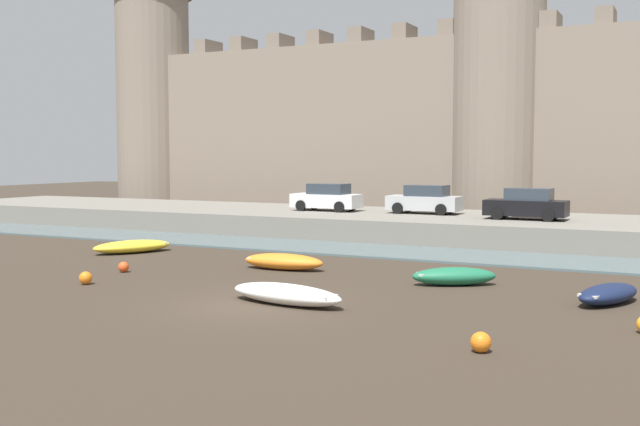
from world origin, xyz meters
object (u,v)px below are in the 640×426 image
at_px(rowboat_midflat_left, 283,261).
at_px(mooring_buoy_mid_mud, 86,278).
at_px(mooring_buoy_off_centre, 481,342).
at_px(car_quay_west, 327,198).
at_px(mooring_buoy_near_channel, 124,267).
at_px(car_quay_centre_west, 425,200).
at_px(rowboat_foreground_right, 454,276).
at_px(rowboat_foreground_centre, 608,293).
at_px(rowboat_midflat_centre, 286,294).
at_px(car_quay_centre_east, 527,204).
at_px(rowboat_near_channel_right, 132,246).

bearing_deg(rowboat_midflat_left, mooring_buoy_mid_mud, -126.97).
xyz_separation_m(mooring_buoy_off_centre, car_quay_west, (-15.09, 23.10, 1.77)).
distance_m(mooring_buoy_mid_mud, car_quay_west, 20.33).
relative_size(mooring_buoy_near_channel, car_quay_centre_west, 0.10).
relative_size(rowboat_foreground_right, car_quay_centre_west, 0.74).
bearing_deg(rowboat_midflat_left, rowboat_foreground_centre, -7.44).
xyz_separation_m(mooring_buoy_mid_mud, car_quay_west, (-0.35, 20.25, 1.78)).
bearing_deg(rowboat_midflat_centre, mooring_buoy_off_centre, -23.47).
relative_size(rowboat_foreground_centre, car_quay_west, 0.75).
distance_m(mooring_buoy_near_channel, car_quay_west, 17.62).
bearing_deg(mooring_buoy_mid_mud, car_quay_centre_east, 59.34).
height_order(mooring_buoy_off_centre, car_quay_centre_west, car_quay_centre_west).
xyz_separation_m(rowboat_foreground_right, car_quay_centre_west, (-6.11, 15.20, 1.68)).
bearing_deg(mooring_buoy_mid_mud, rowboat_near_channel_right, 119.69).
bearing_deg(mooring_buoy_near_channel, rowboat_midflat_centre, -17.00).
bearing_deg(rowboat_foreground_right, rowboat_midflat_left, 175.99).
height_order(rowboat_foreground_right, car_quay_west, car_quay_west).
xyz_separation_m(rowboat_near_channel_right, rowboat_midflat_left, (8.82, -1.39, 0.03)).
bearing_deg(mooring_buoy_off_centre, mooring_buoy_mid_mud, 169.06).
relative_size(rowboat_foreground_right, mooring_buoy_mid_mud, 6.70).
xyz_separation_m(rowboat_midflat_left, mooring_buoy_off_centre, (10.17, -8.92, -0.09)).
bearing_deg(rowboat_midflat_left, rowboat_near_channel_right, 171.05).
bearing_deg(mooring_buoy_near_channel, mooring_buoy_mid_mud, -76.37).
distance_m(rowboat_near_channel_right, mooring_buoy_mid_mud, 8.59).
xyz_separation_m(mooring_buoy_off_centre, car_quay_centre_east, (-3.27, 22.21, 1.77)).
height_order(rowboat_near_channel_right, rowboat_foreground_centre, rowboat_foreground_centre).
height_order(rowboat_midflat_centre, mooring_buoy_near_channel, rowboat_midflat_centre).
bearing_deg(rowboat_foreground_right, car_quay_centre_west, 111.90).
height_order(car_quay_centre_west, car_quay_west, same).
height_order(mooring_buoy_mid_mud, car_quay_west, car_quay_west).
bearing_deg(car_quay_west, rowboat_near_channel_right, -106.97).
bearing_deg(mooring_buoy_mid_mud, rowboat_foreground_right, 25.54).
height_order(rowboat_foreground_right, mooring_buoy_mid_mud, rowboat_foreground_right).
height_order(rowboat_midflat_left, mooring_buoy_off_centre, rowboat_midflat_left).
bearing_deg(rowboat_midflat_left, mooring_buoy_near_channel, -147.39).
bearing_deg(car_quay_west, car_quay_centre_west, 5.02).
bearing_deg(car_quay_centre_east, rowboat_midflat_left, -117.46).
height_order(rowboat_foreground_centre, rowboat_foreground_right, rowboat_foreground_right).
bearing_deg(rowboat_near_channel_right, mooring_buoy_mid_mud, -60.31).
xyz_separation_m(rowboat_midflat_centre, mooring_buoy_near_channel, (-8.67, 2.65, -0.12)).
distance_m(rowboat_foreground_right, mooring_buoy_mid_mud, 12.93).
bearing_deg(rowboat_foreground_right, mooring_buoy_mid_mud, -154.46).
distance_m(rowboat_foreground_centre, car_quay_centre_east, 15.91).
height_order(rowboat_midflat_centre, rowboat_midflat_left, rowboat_midflat_left).
bearing_deg(mooring_buoy_near_channel, rowboat_foreground_right, 13.02).
distance_m(rowboat_foreground_centre, mooring_buoy_near_channel, 17.56).
bearing_deg(mooring_buoy_off_centre, rowboat_midflat_centre, 156.53).
relative_size(rowboat_near_channel_right, rowboat_midflat_centre, 0.96).
xyz_separation_m(mooring_buoy_off_centre, mooring_buoy_mid_mud, (-14.74, 2.85, -0.01)).
bearing_deg(mooring_buoy_near_channel, mooring_buoy_off_centre, -19.90).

